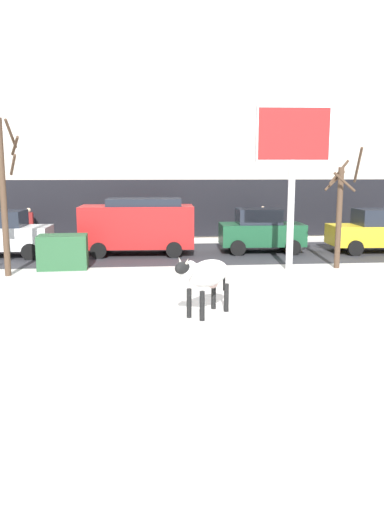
# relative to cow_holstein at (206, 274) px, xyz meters

# --- Properties ---
(ground_plane) EXTENTS (120.00, 120.00, 0.00)m
(ground_plane) POSITION_rel_cow_holstein_xyz_m (-0.37, 0.39, -1.00)
(ground_plane) COLOR silver
(road_strip) EXTENTS (60.00, 5.60, 0.01)m
(road_strip) POSITION_rel_cow_holstein_xyz_m (-0.37, 9.08, -1.00)
(road_strip) COLOR #333338
(road_strip) RESTS_ON ground
(building_facade) EXTENTS (44.00, 6.10, 13.00)m
(building_facade) POSITION_rel_cow_holstein_xyz_m (-0.37, 16.06, 5.48)
(building_facade) COLOR beige
(building_facade) RESTS_ON ground
(cow_holstein) EXTENTS (1.61, 1.65, 1.54)m
(cow_holstein) POSITION_rel_cow_holstein_xyz_m (0.00, 0.00, 0.00)
(cow_holstein) COLOR silver
(cow_holstein) RESTS_ON ground
(billboard) EXTENTS (2.53, 0.32, 5.56)m
(billboard) POSITION_rel_cow_holstein_xyz_m (3.55, 5.23, 3.31)
(billboard) COLOR silver
(billboard) RESTS_ON ground
(car_white_hatchback) EXTENTS (3.55, 2.01, 1.86)m
(car_white_hatchback) POSITION_rel_cow_holstein_xyz_m (-7.10, 9.03, -0.07)
(car_white_hatchback) COLOR white
(car_white_hatchback) RESTS_ON ground
(car_red_van) EXTENTS (4.66, 2.23, 2.32)m
(car_red_van) POSITION_rel_cow_holstein_xyz_m (-1.76, 9.07, 0.24)
(car_red_van) COLOR red
(car_red_van) RESTS_ON ground
(car_darkgreen_hatchback) EXTENTS (3.55, 2.01, 1.86)m
(car_darkgreen_hatchback) POSITION_rel_cow_holstein_xyz_m (3.43, 9.16, -0.07)
(car_darkgreen_hatchback) COLOR #194C2D
(car_darkgreen_hatchback) RESTS_ON ground
(car_yellow_sedan) EXTENTS (4.25, 2.08, 1.84)m
(car_yellow_sedan) POSITION_rel_cow_holstein_xyz_m (8.47, 8.71, -0.09)
(car_yellow_sedan) COLOR gold
(car_yellow_sedan) RESTS_ON ground
(pedestrian_near_billboard) EXTENTS (0.36, 0.24, 1.73)m
(pedestrian_near_billboard) POSITION_rel_cow_holstein_xyz_m (4.22, 12.23, -0.12)
(pedestrian_near_billboard) COLOR #282833
(pedestrian_near_billboard) RESTS_ON ground
(pedestrian_by_cars) EXTENTS (0.36, 0.24, 1.73)m
(pedestrian_by_cars) POSITION_rel_cow_holstein_xyz_m (-6.85, 12.23, -0.12)
(pedestrian_by_cars) COLOR #282833
(pedestrian_by_cars) RESTS_ON ground
(bare_tree_right_lot) EXTENTS (0.76, 1.10, 5.09)m
(bare_tree_right_lot) POSITION_rel_cow_holstein_xyz_m (-5.97, 5.15, 1.72)
(bare_tree_right_lot) COLOR #4C3828
(bare_tree_right_lot) RESTS_ON ground
(bare_tree_far_back) EXTENTS (1.20, 1.20, 4.22)m
(bare_tree_far_back) POSITION_rel_cow_holstein_xyz_m (5.40, 5.47, 1.10)
(bare_tree_far_back) COLOR #4C3828
(bare_tree_far_back) RESTS_ON ground
(dumpster) EXTENTS (1.75, 1.18, 1.20)m
(dumpster) POSITION_rel_cow_holstein_xyz_m (-4.38, 6.24, -0.40)
(dumpster) COLOR #285633
(dumpster) RESTS_ON ground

